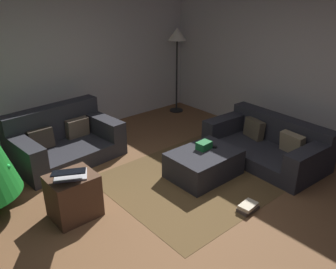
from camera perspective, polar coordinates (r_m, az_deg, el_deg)
The scene contains 13 objects.
ground_plane at distance 3.95m, azimuth -0.74°, elevation -14.77°, with size 6.40×6.40×0.00m, color brown.
rear_partition at distance 5.97m, azimuth -21.01°, elevation 11.00°, with size 6.40×0.12×2.60m, color #BCB7B2.
corner_partition at distance 5.76m, azimuth 24.22°, elevation 10.08°, with size 0.12×6.40×2.60m, color #B5B0AB.
couch_left at distance 5.44m, azimuth -17.29°, elevation -0.95°, with size 1.62×1.11×0.77m.
couch_right at distance 5.41m, azimuth 16.56°, elevation -1.53°, with size 1.07×1.80×0.62m.
ottoman at distance 4.77m, azimuth 6.05°, elevation -4.92°, with size 0.95×0.69×0.37m, color #26262B.
gift_box at distance 4.75m, azimuth 6.08°, elevation -1.83°, with size 0.21×0.14×0.11m, color #19662D.
tv_remote at distance 4.82m, azimuth 7.24°, elevation -2.01°, with size 0.05×0.16×0.02m, color black.
side_table at distance 4.07m, azimuth -15.63°, elevation -9.95°, with size 0.52×0.44×0.53m, color #4C3323.
laptop at distance 3.85m, azimuth -16.18°, elevation -6.43°, with size 0.50×0.53×0.18m.
book_stack at distance 4.22m, azimuth 13.33°, elevation -11.83°, with size 0.27×0.17×0.09m.
corner_lamp at distance 6.94m, azimuth 1.54°, elevation 15.51°, with size 0.36×0.36×1.72m.
area_rug at distance 4.85m, azimuth 5.95°, elevation -6.79°, with size 2.60×2.00×0.01m, color brown.
Camera 1 is at (-1.98, -2.37, 2.46)m, focal length 36.19 mm.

